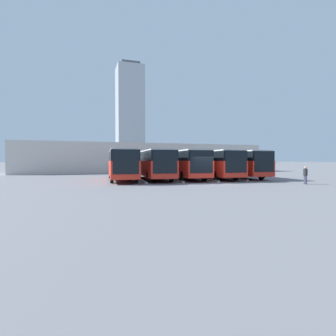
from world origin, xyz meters
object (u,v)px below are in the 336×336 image
bus_2 (184,163)px  bus_4 (122,164)px  bus_0 (237,163)px  bus_1 (212,163)px  pedestrian (305,175)px  bus_3 (154,163)px

bus_2 → bus_4: 7.13m
bus_0 → bus_4: (14.26, -0.23, 0.00)m
bus_0 → bus_4: size_ratio=1.00×
bus_0 → bus_1: size_ratio=1.00×
bus_1 → pedestrian: bearing=119.6°
bus_2 → pedestrian: bus_2 is taller
bus_0 → pedestrian: (-0.86, 9.79, -0.94)m
bus_1 → bus_4: size_ratio=1.00×
bus_2 → bus_4: size_ratio=1.00×
bus_3 → bus_4: 3.56m
bus_1 → bus_4: 10.71m
bus_1 → bus_3: 7.15m
bus_0 → bus_2: size_ratio=1.00×
bus_3 → pedestrian: size_ratio=7.38×
bus_2 → bus_4: same height
bus_1 → bus_2: bearing=-0.7°
bus_4 → bus_0: bearing=-176.4°
bus_3 → bus_0: bearing=-176.4°
bus_1 → bus_4: same height
bus_1 → bus_0: bearing=-170.0°
bus_3 → bus_4: (3.56, -0.07, 0.00)m
bus_4 → bus_1: bearing=-178.6°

